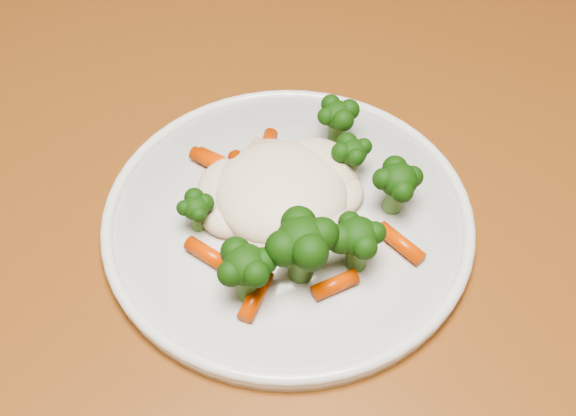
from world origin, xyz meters
The scene contains 3 objects.
dining_table centered at (-0.03, 0.03, 0.65)m, with size 1.38×1.16×0.75m.
plate centered at (-0.06, 0.00, 0.76)m, with size 0.29×0.29×0.01m, color white.
meal centered at (-0.05, -0.01, 0.78)m, with size 0.19×0.18×0.05m.
Camera 1 is at (-0.20, -0.34, 1.21)m, focal length 45.00 mm.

